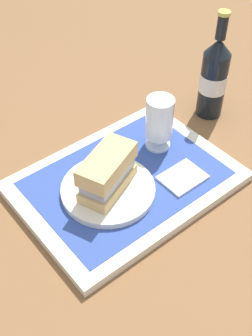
{
  "coord_description": "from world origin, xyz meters",
  "views": [
    {
      "loc": [
        -0.4,
        -0.49,
        0.67
      ],
      "look_at": [
        0.0,
        0.0,
        0.05
      ],
      "focal_mm": 46.56,
      "sensor_mm": 36.0,
      "label": 1
    }
  ],
  "objects_px": {
    "beer_glass": "(159,122)",
    "beer_bottle": "(214,77)",
    "plate": "(108,190)",
    "sandwich": "(108,171)"
  },
  "relations": [
    {
      "from": "sandwich",
      "to": "beer_glass",
      "type": "distance_m",
      "value": 0.18
    },
    {
      "from": "beer_glass",
      "to": "plate",
      "type": "bearing_deg",
      "value": -166.13
    },
    {
      "from": "sandwich",
      "to": "beer_bottle",
      "type": "height_order",
      "value": "beer_bottle"
    },
    {
      "from": "beer_glass",
      "to": "beer_bottle",
      "type": "bearing_deg",
      "value": 8.39
    },
    {
      "from": "beer_glass",
      "to": "beer_bottle",
      "type": "xyz_separation_m",
      "value": [
        0.2,
        0.03,
        0.02
      ]
    },
    {
      "from": "beer_glass",
      "to": "beer_bottle",
      "type": "distance_m",
      "value": 0.2
    },
    {
      "from": "plate",
      "to": "beer_glass",
      "type": "bearing_deg",
      "value": 13.87
    },
    {
      "from": "plate",
      "to": "beer_glass",
      "type": "xyz_separation_m",
      "value": [
        0.17,
        0.04,
        0.06
      ]
    },
    {
      "from": "beer_glass",
      "to": "beer_bottle",
      "type": "height_order",
      "value": "beer_bottle"
    },
    {
      "from": "plate",
      "to": "beer_bottle",
      "type": "xyz_separation_m",
      "value": [
        0.37,
        0.07,
        0.08
      ]
    }
  ]
}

